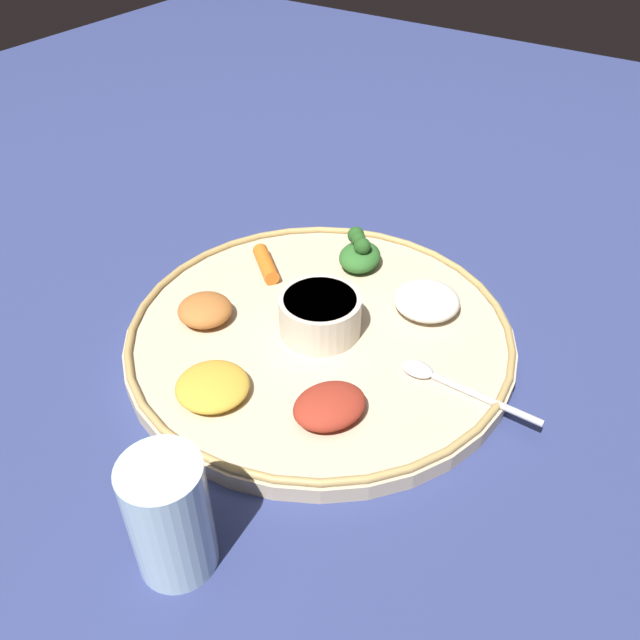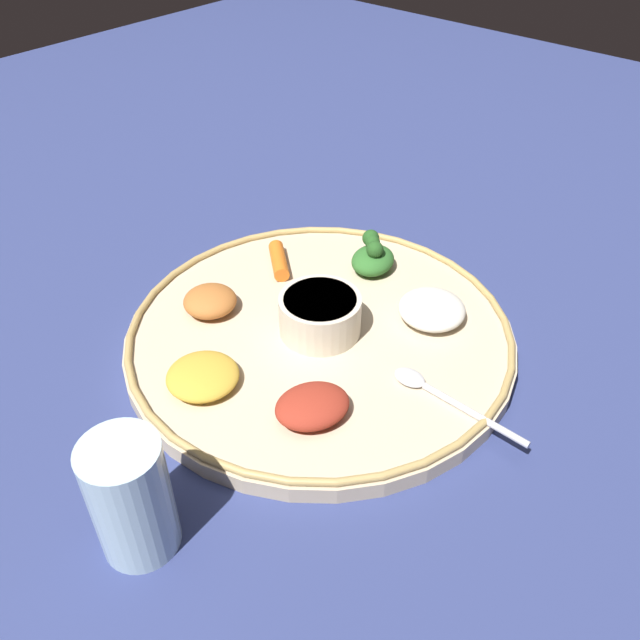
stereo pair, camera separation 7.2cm
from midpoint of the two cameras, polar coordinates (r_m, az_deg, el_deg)
ground_plane at (r=0.74m, az=2.78°, el=-2.12°), size 2.40×2.40×0.00m
platter at (r=0.74m, az=2.80°, el=-1.58°), size 0.43×0.43×0.02m
platter_rim at (r=0.73m, az=2.83°, el=-0.84°), size 0.42×0.42×0.01m
center_bowl at (r=0.72m, az=2.88°, el=0.45°), size 0.09×0.09×0.04m
spoon at (r=0.67m, az=13.01°, el=-6.37°), size 0.15×0.02×0.01m
greens_pile at (r=0.82m, az=7.10°, el=5.35°), size 0.06×0.07×0.05m
carrot_near_spoon at (r=0.83m, az=-1.13°, el=5.30°), size 0.07×0.07×0.02m
mound_chickpea at (r=0.76m, az=-6.77°, el=1.53°), size 0.09×0.09×0.03m
mound_beet at (r=0.63m, az=2.64°, el=-7.55°), size 0.08×0.09×0.03m
mound_rice_white at (r=0.76m, az=12.32°, el=0.82°), size 0.11×0.11×0.03m
mound_lentil_yellow at (r=0.67m, az=-7.03°, el=-4.95°), size 0.08×0.08×0.02m
drinking_glass at (r=0.55m, az=-12.13°, el=-15.40°), size 0.06×0.06×0.11m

